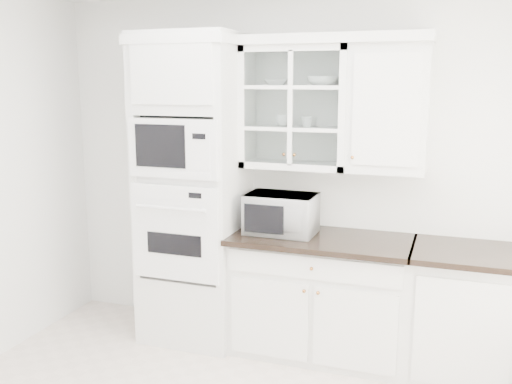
% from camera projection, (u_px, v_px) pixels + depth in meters
% --- Properties ---
extents(room_shell, '(4.00, 3.50, 2.70)m').
position_uv_depth(room_shell, '(236.00, 129.00, 3.19)').
color(room_shell, white).
rests_on(room_shell, ground).
extents(oven_column, '(0.76, 0.68, 2.40)m').
position_uv_depth(oven_column, '(193.00, 191.00, 4.46)').
color(oven_column, white).
rests_on(oven_column, ground).
extents(base_cabinet_run, '(1.32, 0.67, 0.92)m').
position_uv_depth(base_cabinet_run, '(321.00, 295.00, 4.29)').
color(base_cabinet_run, white).
rests_on(base_cabinet_run, ground).
extents(extra_base_cabinet, '(0.72, 0.67, 0.92)m').
position_uv_depth(extra_base_cabinet, '(462.00, 312.00, 3.97)').
color(extra_base_cabinet, white).
rests_on(extra_base_cabinet, ground).
extents(upper_cabinet_glass, '(0.80, 0.33, 0.90)m').
position_uv_depth(upper_cabinet_glass, '(296.00, 108.00, 4.23)').
color(upper_cabinet_glass, white).
rests_on(upper_cabinet_glass, room_shell).
extents(upper_cabinet_solid, '(0.55, 0.33, 0.90)m').
position_uv_depth(upper_cabinet_solid, '(389.00, 109.00, 4.01)').
color(upper_cabinet_solid, white).
rests_on(upper_cabinet_solid, room_shell).
extents(crown_molding, '(2.14, 0.38, 0.07)m').
position_uv_depth(crown_molding, '(282.00, 40.00, 4.15)').
color(crown_molding, white).
rests_on(crown_molding, room_shell).
extents(countertop_microwave, '(0.52, 0.43, 0.30)m').
position_uv_depth(countertop_microwave, '(282.00, 213.00, 4.28)').
color(countertop_microwave, white).
rests_on(countertop_microwave, base_cabinet_run).
extents(bowl_a, '(0.23, 0.23, 0.05)m').
position_uv_depth(bowl_a, '(276.00, 83.00, 4.25)').
color(bowl_a, white).
rests_on(bowl_a, upper_cabinet_glass).
extents(bowl_b, '(0.26, 0.26, 0.07)m').
position_uv_depth(bowl_b, '(322.00, 81.00, 4.13)').
color(bowl_b, white).
rests_on(bowl_b, upper_cabinet_glass).
extents(cup_a, '(0.12, 0.12, 0.09)m').
position_uv_depth(cup_a, '(283.00, 120.00, 4.27)').
color(cup_a, white).
rests_on(cup_a, upper_cabinet_glass).
extents(cup_b, '(0.10, 0.10, 0.08)m').
position_uv_depth(cup_b, '(307.00, 122.00, 4.21)').
color(cup_b, white).
rests_on(cup_b, upper_cabinet_glass).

